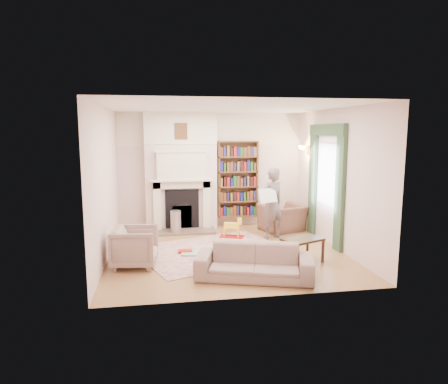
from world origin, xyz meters
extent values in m
plane|color=olive|center=(0.00, 0.00, 0.00)|extent=(4.50, 4.50, 0.00)
plane|color=white|center=(0.00, 0.00, 2.80)|extent=(4.50, 4.50, 0.00)
plane|color=silver|center=(0.00, 2.25, 1.40)|extent=(4.50, 0.00, 4.50)
plane|color=silver|center=(0.00, -2.25, 1.40)|extent=(4.50, 0.00, 4.50)
plane|color=silver|center=(-2.25, 0.00, 1.40)|extent=(0.00, 4.50, 4.50)
plane|color=silver|center=(2.25, 0.00, 1.40)|extent=(0.00, 4.50, 4.50)
cube|color=silver|center=(-0.75, 2.08, 1.40)|extent=(1.70, 0.35, 2.80)
cube|color=silver|center=(-0.75, 1.79, 1.22)|extent=(1.47, 0.24, 0.05)
cube|color=black|center=(-0.75, 1.88, 0.50)|extent=(0.80, 0.06, 0.96)
cube|color=silver|center=(-0.75, 1.81, 1.55)|extent=(1.15, 0.18, 0.62)
cube|color=brown|center=(0.65, 2.12, 1.18)|extent=(1.00, 0.24, 1.85)
cube|color=silver|center=(2.23, 0.40, 1.45)|extent=(0.02, 0.90, 1.30)
cube|color=#2E482F|center=(2.20, -0.30, 1.20)|extent=(0.07, 0.32, 2.40)
cube|color=#2E482F|center=(2.20, 1.10, 1.20)|extent=(0.07, 0.32, 2.40)
cube|color=#2E482F|center=(2.19, 0.40, 2.38)|extent=(0.09, 1.70, 0.24)
cube|color=beige|center=(-0.24, 0.03, 0.01)|extent=(3.36, 2.98, 0.01)
imported|color=brown|center=(1.61, 1.41, 0.31)|extent=(1.17, 1.09, 0.62)
imported|color=#AFA591|center=(-1.72, -0.59, 0.35)|extent=(0.84, 0.82, 0.70)
imported|color=#9E9383|center=(0.21, -1.51, 0.27)|extent=(1.99, 1.24, 0.54)
imported|color=#5C4D49|center=(1.16, 0.81, 0.79)|extent=(0.68, 0.57, 1.57)
cube|color=silver|center=(1.01, 0.61, 0.99)|extent=(0.46, 0.29, 0.30)
cylinder|color=#A0A2A8|center=(-0.92, 1.51, 0.28)|extent=(0.25, 0.25, 0.55)
cube|color=#F0EF55|center=(-0.68, -0.08, 0.03)|extent=(0.46, 0.46, 0.03)
cube|color=#AD1913|center=(-0.81, 0.01, 0.04)|extent=(0.28, 0.19, 0.05)
cube|color=red|center=(-0.20, -0.44, 0.02)|extent=(0.30, 0.28, 0.02)
cube|color=red|center=(0.43, -0.53, 0.02)|extent=(0.29, 0.26, 0.02)
cube|color=red|center=(0.33, -0.33, 0.02)|extent=(0.29, 0.26, 0.02)
cube|color=red|center=(0.07, -0.53, 0.02)|extent=(0.29, 0.30, 0.02)
camera|label=1|loc=(-1.27, -7.52, 2.36)|focal=32.00mm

